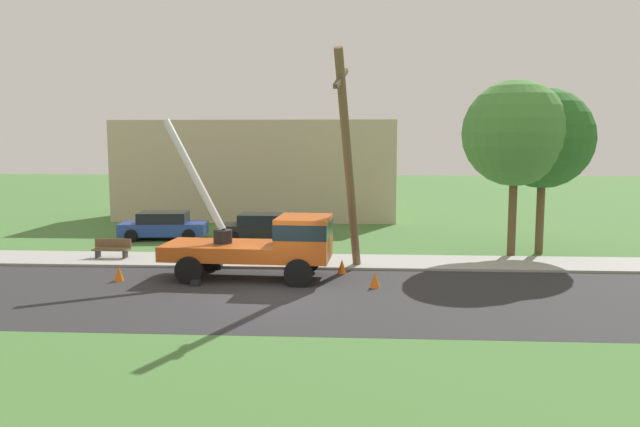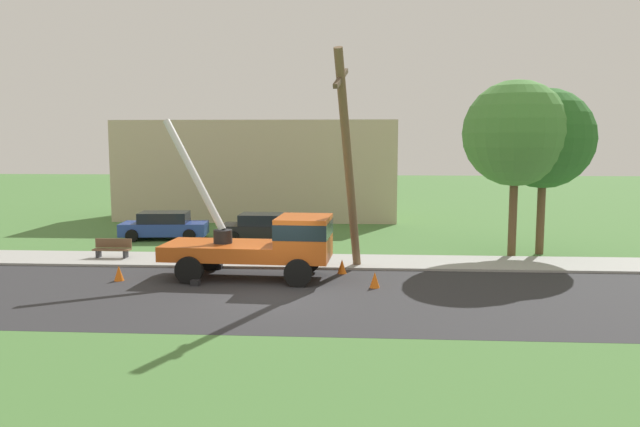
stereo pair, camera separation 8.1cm
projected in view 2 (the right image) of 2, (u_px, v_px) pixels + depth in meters
The scene contains 14 objects.
ground_plane at pixel (306, 239), 32.31m from camera, with size 120.00×120.00×0.00m, color #477538.
road_asphalt at pixel (274, 296), 20.41m from camera, with size 80.00×8.46×0.01m, color #2B2B2D.
sidewalk_strip at pixel (293, 261), 26.06m from camera, with size 80.00×2.94×0.10m, color #9E9E99.
utility_truck at pixel (270, 241), 22.86m from camera, with size 6.75×3.21×5.98m.
leaning_utility_pole at pixel (348, 163), 22.95m from camera, with size 1.06×4.09×8.40m.
traffic_cone_ahead at pixel (375, 280), 21.50m from camera, with size 0.36×0.36×0.56m, color orange.
traffic_cone_behind at pixel (119, 273), 22.58m from camera, with size 0.36×0.36×0.56m, color orange.
traffic_cone_curbside at pixel (342, 266), 23.80m from camera, with size 0.36×0.36×0.56m, color orange.
parked_sedan_blue at pixel (164, 226), 32.12m from camera, with size 4.55×2.29×1.42m.
parked_sedan_black at pixel (265, 228), 31.34m from camera, with size 4.42×2.05×1.42m.
park_bench at pixel (113, 249), 26.58m from camera, with size 1.60×0.45×0.90m.
roadside_tree_near at pixel (544, 139), 27.38m from camera, with size 4.46×4.46×7.45m.
roadside_tree_far at pixel (516, 134), 26.90m from camera, with size 4.65×4.65×7.77m.
lowrise_building_backdrop at pixel (259, 170), 41.01m from camera, with size 18.00×6.00×6.40m, color #C6B293.
Camera 2 is at (2.81, -19.81, 5.12)m, focal length 34.53 mm.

